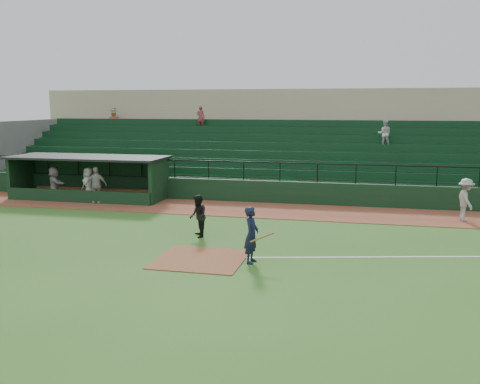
# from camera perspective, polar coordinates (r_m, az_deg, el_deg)

# --- Properties ---
(ground) EXTENTS (90.00, 90.00, 0.00)m
(ground) POSITION_cam_1_polar(r_m,az_deg,el_deg) (19.39, -3.38, -6.42)
(ground) COLOR #2C571C
(ground) RESTS_ON ground
(warning_track) EXTENTS (40.00, 4.00, 0.03)m
(warning_track) POSITION_cam_1_polar(r_m,az_deg,el_deg) (26.94, 1.45, -1.90)
(warning_track) COLOR brown
(warning_track) RESTS_ON ground
(home_plate_dirt) EXTENTS (3.00, 3.00, 0.03)m
(home_plate_dirt) POSITION_cam_1_polar(r_m,az_deg,el_deg) (18.46, -4.27, -7.19)
(home_plate_dirt) COLOR brown
(home_plate_dirt) RESTS_ON ground
(foul_line) EXTENTS (17.49, 4.44, 0.01)m
(foul_line) POSITION_cam_1_polar(r_m,az_deg,el_deg) (19.97, 20.44, -6.52)
(foul_line) COLOR white
(foul_line) RESTS_ON ground
(stadium_structure) EXTENTS (38.00, 13.08, 6.40)m
(stadium_structure) POSITION_cam_1_polar(r_m,az_deg,el_deg) (34.88, 4.29, 4.43)
(stadium_structure) COLOR black
(stadium_structure) RESTS_ON ground
(dugout) EXTENTS (8.90, 3.20, 2.42)m
(dugout) POSITION_cam_1_polar(r_m,az_deg,el_deg) (31.56, -15.56, 1.83)
(dugout) COLOR black
(dugout) RESTS_ON ground
(batter_at_plate) EXTENTS (1.05, 0.74, 1.93)m
(batter_at_plate) POSITION_cam_1_polar(r_m,az_deg,el_deg) (17.80, 1.25, -4.63)
(batter_at_plate) COLOR black
(batter_at_plate) RESTS_ON ground
(umpire) EXTENTS (0.94, 1.03, 1.71)m
(umpire) POSITION_cam_1_polar(r_m,az_deg,el_deg) (21.35, -4.53, -2.60)
(umpire) COLOR black
(umpire) RESTS_ON ground
(runner) EXTENTS (0.94, 1.37, 1.96)m
(runner) POSITION_cam_1_polar(r_m,az_deg,el_deg) (26.18, 23.07, -0.77)
(runner) COLOR gray
(runner) RESTS_ON warning_track
(dugout_player_a) EXTENTS (1.22, 0.66, 1.97)m
(dugout_player_a) POSITION_cam_1_polar(r_m,az_deg,el_deg) (29.52, -15.20, 0.73)
(dugout_player_a) COLOR #A19C97
(dugout_player_a) RESTS_ON warning_track
(dugout_player_b) EXTENTS (1.05, 0.84, 1.86)m
(dugout_player_b) POSITION_cam_1_polar(r_m,az_deg,el_deg) (30.17, -15.94, 0.77)
(dugout_player_b) COLOR #A9A49E
(dugout_player_b) RESTS_ON warning_track
(dugout_player_c) EXTENTS (1.69, 1.53, 1.87)m
(dugout_player_c) POSITION_cam_1_polar(r_m,az_deg,el_deg) (31.14, -19.33, 0.87)
(dugout_player_c) COLOR gray
(dugout_player_c) RESTS_ON warning_track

